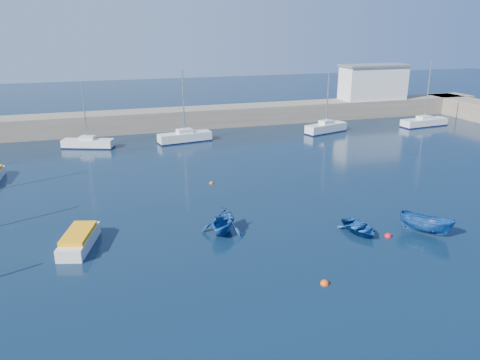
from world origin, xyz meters
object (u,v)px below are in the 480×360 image
object	(u,v)px
sailboat_8	(424,122)
dinghy_center	(359,228)
sailboat_7	(326,128)
motorboat_1	(79,240)
sailboat_6	(185,137)
sailboat_5	(88,143)
dinghy_left	(223,221)
harbor_office	(373,83)
dinghy_right	(426,224)

from	to	relation	value
sailboat_8	dinghy_center	world-z (taller)	sailboat_8
sailboat_7	dinghy_center	xyz separation A→B (m)	(-12.66, -29.14, -0.33)
sailboat_8	motorboat_1	world-z (taller)	sailboat_8
sailboat_7	sailboat_8	xyz separation A→B (m)	(15.24, -0.46, -0.09)
sailboat_6	sailboat_8	distance (m)	34.18
sailboat_5	sailboat_8	bearing A→B (deg)	-71.15
sailboat_7	dinghy_left	distance (m)	34.13
sailboat_7	motorboat_1	world-z (taller)	sailboat_7
dinghy_center	dinghy_left	distance (m)	9.43
sailboat_6	sailboat_7	bearing A→B (deg)	-100.66
sailboat_8	harbor_office	bearing A→B (deg)	10.22
harbor_office	dinghy_left	world-z (taller)	harbor_office
sailboat_7	sailboat_8	size ratio (longest dim) A/B	0.90
harbor_office	sailboat_7	bearing A→B (deg)	-144.54
sailboat_8	dinghy_left	size ratio (longest dim) A/B	2.68
sailboat_8	sailboat_6	bearing A→B (deg)	82.37
dinghy_center	dinghy_left	world-z (taller)	dinghy_left
harbor_office	dinghy_center	size ratio (longest dim) A/B	3.14
sailboat_7	dinghy_right	xyz separation A→B (m)	(-8.44, -30.70, 0.05)
dinghy_left	harbor_office	bearing A→B (deg)	79.90
sailboat_7	sailboat_5	bearing A→B (deg)	70.86
harbor_office	dinghy_right	xyz separation A→B (m)	(-20.96, -39.62, -4.39)
harbor_office	motorboat_1	world-z (taller)	harbor_office
harbor_office	sailboat_7	distance (m)	16.00
sailboat_6	dinghy_left	distance (m)	27.08
dinghy_left	dinghy_right	distance (m)	13.91
motorboat_1	dinghy_left	distance (m)	9.46
sailboat_5	sailboat_6	world-z (taller)	sailboat_6
harbor_office	dinghy_left	bearing A→B (deg)	-134.08
harbor_office	sailboat_7	size ratio (longest dim) A/B	1.23
sailboat_5	dinghy_left	bearing A→B (deg)	-141.75
sailboat_7	sailboat_8	distance (m)	15.24
harbor_office	sailboat_8	world-z (taller)	sailboat_8
harbor_office	sailboat_8	distance (m)	10.76
sailboat_6	motorboat_1	xyz separation A→B (m)	(-12.15, -26.15, -0.11)
sailboat_5	dinghy_left	world-z (taller)	sailboat_5
sailboat_5	sailboat_6	size ratio (longest dim) A/B	0.90
dinghy_center	sailboat_6	bearing A→B (deg)	96.30
motorboat_1	dinghy_right	bearing A→B (deg)	3.42
harbor_office	sailboat_7	world-z (taller)	sailboat_7
harbor_office	dinghy_left	distance (m)	49.31
sailboat_6	sailboat_7	world-z (taller)	sailboat_6
sailboat_5	dinghy_center	distance (m)	35.03
sailboat_8	motorboat_1	xyz separation A→B (m)	(-46.31, -25.12, -0.05)
dinghy_left	dinghy_center	bearing A→B (deg)	16.87
sailboat_5	dinghy_left	xyz separation A→B (m)	(8.61, -27.51, 0.34)
sailboat_5	motorboat_1	distance (m)	26.73
sailboat_8	dinghy_left	distance (m)	45.08
dinghy_right	motorboat_1	bearing A→B (deg)	129.37
sailboat_8	dinghy_right	distance (m)	38.40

